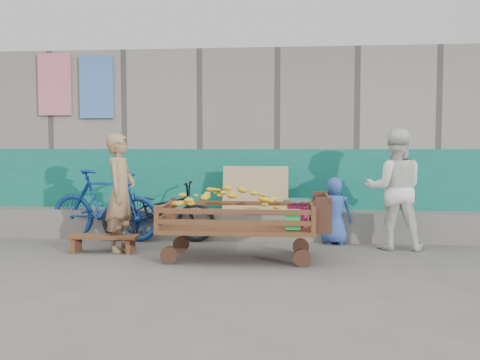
# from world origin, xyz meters

# --- Properties ---
(ground) EXTENTS (80.00, 80.00, 0.00)m
(ground) POSITION_xyz_m (0.00, 0.00, 0.00)
(ground) COLOR #57544E
(ground) RESTS_ON ground
(building_wall) EXTENTS (12.00, 3.50, 3.00)m
(building_wall) POSITION_xyz_m (-0.00, 4.05, 1.47)
(building_wall) COLOR gray
(building_wall) RESTS_ON ground
(banana_cart) EXTENTS (2.14, 0.98, 0.91)m
(banana_cart) POSITION_xyz_m (0.13, 0.87, 0.62)
(banana_cart) COLOR #563020
(banana_cart) RESTS_ON ground
(bench) EXTENTS (0.96, 0.29, 0.24)m
(bench) POSITION_xyz_m (-1.71, 1.12, 0.18)
(bench) COLOR #563020
(bench) RESTS_ON ground
(vendor_man) EXTENTS (0.43, 0.62, 1.62)m
(vendor_man) POSITION_xyz_m (-1.51, 1.29, 0.81)
(vendor_man) COLOR #A27D55
(vendor_man) RESTS_ON ground
(woman) EXTENTS (0.87, 0.70, 1.69)m
(woman) POSITION_xyz_m (2.29, 1.76, 0.85)
(woman) COLOR white
(woman) RESTS_ON ground
(child) EXTENTS (0.54, 0.40, 1.00)m
(child) POSITION_xyz_m (1.49, 2.05, 0.50)
(child) COLOR #3254AC
(child) RESTS_ON ground
(bicycle_dark) EXTENTS (1.76, 0.65, 0.92)m
(bicycle_dark) POSITION_xyz_m (-1.17, 2.02, 0.46)
(bicycle_dark) COLOR black
(bicycle_dark) RESTS_ON ground
(bicycle_blue) EXTENTS (1.87, 0.81, 1.09)m
(bicycle_blue) POSITION_xyz_m (-2.01, 2.05, 0.54)
(bicycle_blue) COLOR navy
(bicycle_blue) RESTS_ON ground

